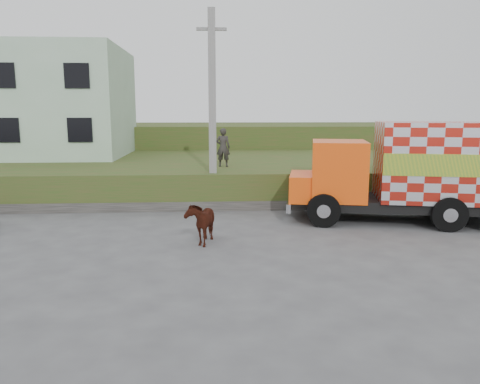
{
  "coord_description": "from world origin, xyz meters",
  "views": [
    {
      "loc": [
        -1.06,
        -14.61,
        4.03
      ],
      "look_at": [
        -0.1,
        1.05,
        1.3
      ],
      "focal_mm": 35.0,
      "sensor_mm": 36.0,
      "label": 1
    }
  ],
  "objects": [
    {
      "name": "building",
      "position": [
        -11.0,
        13.0,
        4.5
      ],
      "size": [
        10.0,
        8.0,
        6.0
      ],
      "primitive_type": "cube",
      "color": "#B1D0B6",
      "rests_on": "embankment"
    },
    {
      "name": "pedestrian",
      "position": [
        -0.52,
        6.75,
        2.38
      ],
      "size": [
        0.71,
        0.53,
        1.77
      ],
      "primitive_type": "imported",
      "rotation": [
        0.0,
        0.0,
        2.97
      ],
      "color": "#2F2C2A",
      "rests_on": "embankment"
    },
    {
      "name": "ground",
      "position": [
        0.0,
        0.0,
        0.0
      ],
      "size": [
        120.0,
        120.0,
        0.0
      ],
      "primitive_type": "plane",
      "color": "#474749",
      "rests_on": "ground"
    },
    {
      "name": "utility_pole",
      "position": [
        -1.0,
        4.6,
        4.08
      ],
      "size": [
        1.2,
        0.3,
        8.0
      ],
      "color": "gray",
      "rests_on": "ground"
    },
    {
      "name": "cow",
      "position": [
        -1.4,
        -0.54,
        0.67
      ],
      "size": [
        1.0,
        1.69,
        1.34
      ],
      "primitive_type": "imported",
      "rotation": [
        0.0,
        0.0,
        -0.18
      ],
      "color": "#38200E",
      "rests_on": "ground"
    },
    {
      "name": "embankment",
      "position": [
        0.0,
        10.0,
        0.75
      ],
      "size": [
        40.0,
        12.0,
        1.5
      ],
      "primitive_type": "cube",
      "color": "#2F541C",
      "rests_on": "ground"
    },
    {
      "name": "embankment_far",
      "position": [
        0.0,
        22.0,
        1.5
      ],
      "size": [
        40.0,
        12.0,
        3.0
      ],
      "primitive_type": "cube",
      "color": "#2F541C",
      "rests_on": "ground"
    },
    {
      "name": "cargo_truck",
      "position": [
        6.33,
        1.71,
        1.87
      ],
      "size": [
        8.52,
        4.25,
        3.64
      ],
      "rotation": [
        0.0,
        0.0,
        -0.21
      ],
      "color": "black",
      "rests_on": "ground"
    },
    {
      "name": "retaining_strip",
      "position": [
        -2.0,
        4.2,
        0.2
      ],
      "size": [
        16.0,
        0.5,
        0.4
      ],
      "primitive_type": "cube",
      "color": "#595651",
      "rests_on": "ground"
    }
  ]
}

